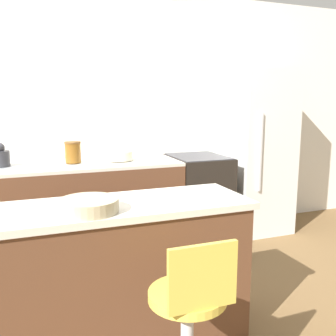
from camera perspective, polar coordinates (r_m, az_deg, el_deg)
ground_plane at (r=3.57m, az=-9.49°, el=-14.36°), size 14.00×14.00×0.00m
wall_back at (r=3.96m, az=-12.09°, el=7.42°), size 8.00×0.06×2.60m
back_counter at (r=3.70m, az=-15.99°, el=-6.35°), size 2.28×0.66×0.90m
kitchen_island at (r=2.35m, az=-6.64°, el=-15.81°), size 1.50×0.55×0.89m
oven_range at (r=4.06m, az=4.59°, el=-4.48°), size 0.56×0.67×0.90m
refrigerator at (r=4.35m, az=13.41°, el=2.37°), size 0.66×0.66×1.81m
stool_chair at (r=1.85m, az=3.29°, el=-23.38°), size 0.36×0.36×0.91m
kettle at (r=3.62m, az=-24.19°, el=1.53°), size 0.16×0.16×0.21m
mixing_bowl at (r=3.72m, az=-7.40°, el=1.91°), size 0.26×0.26×0.09m
canister_jar at (r=3.63m, az=-14.29°, el=2.36°), size 0.15×0.15×0.20m
fruit_bowl at (r=2.04m, az=-11.99°, el=-5.62°), size 0.32×0.32×0.07m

